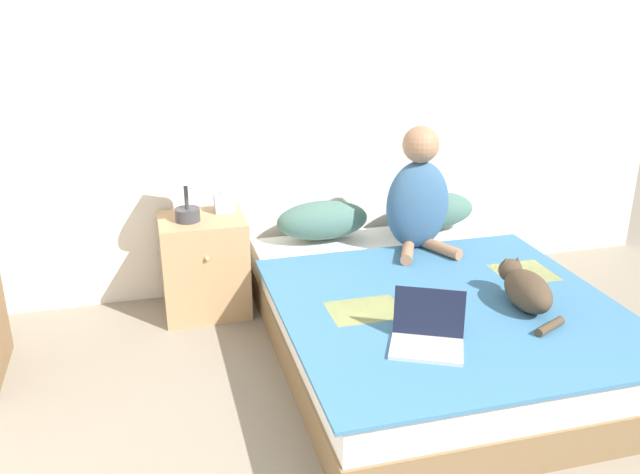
# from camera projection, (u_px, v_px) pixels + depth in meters

# --- Properties ---
(wall_back) EXTENTS (5.14, 0.05, 2.55)m
(wall_back) POSITION_uv_depth(u_px,v_px,m) (304.00, 93.00, 4.22)
(wall_back) COLOR silver
(wall_back) RESTS_ON ground_plane
(bed) EXTENTS (1.71, 2.10, 0.39)m
(bed) POSITION_uv_depth(u_px,v_px,m) (431.00, 322.00, 3.70)
(bed) COLOR brown
(bed) RESTS_ON ground_plane
(pillow_near) EXTENTS (0.59, 0.28, 0.24)m
(pillow_near) POSITION_uv_depth(u_px,v_px,m) (322.00, 220.00, 4.30)
(pillow_near) COLOR #42665B
(pillow_near) RESTS_ON bed
(pillow_far) EXTENTS (0.59, 0.28, 0.24)m
(pillow_far) POSITION_uv_depth(u_px,v_px,m) (431.00, 210.00, 4.48)
(pillow_far) COLOR #42665B
(pillow_far) RESTS_ON bed
(person_sitting) EXTENTS (0.40, 0.39, 0.76)m
(person_sitting) POSITION_uv_depth(u_px,v_px,m) (418.00, 197.00, 4.07)
(person_sitting) COLOR #33567A
(person_sitting) RESTS_ON bed
(cat_tabby) EXTENTS (0.22, 0.56, 0.20)m
(cat_tabby) POSITION_uv_depth(u_px,v_px,m) (526.00, 288.00, 3.41)
(cat_tabby) COLOR #473828
(cat_tabby) RESTS_ON bed
(laptop_open) EXTENTS (0.41, 0.39, 0.24)m
(laptop_open) POSITION_uv_depth(u_px,v_px,m) (427.00, 336.00, 3.05)
(laptop_open) COLOR #B7B7BC
(laptop_open) RESTS_ON bed
(nightstand) EXTENTS (0.51, 0.45, 0.61)m
(nightstand) POSITION_uv_depth(u_px,v_px,m) (204.00, 265.00, 4.14)
(nightstand) COLOR tan
(nightstand) RESTS_ON ground_plane
(table_lamp) EXTENTS (0.28, 0.28, 0.45)m
(table_lamp) POSITION_uv_depth(u_px,v_px,m) (184.00, 168.00, 3.86)
(table_lamp) COLOR #38383D
(table_lamp) RESTS_ON nightstand
(tissue_box) EXTENTS (0.12, 0.12, 0.14)m
(tissue_box) POSITION_uv_depth(u_px,v_px,m) (224.00, 202.00, 4.13)
(tissue_box) COLOR silver
(tissue_box) RESTS_ON nightstand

